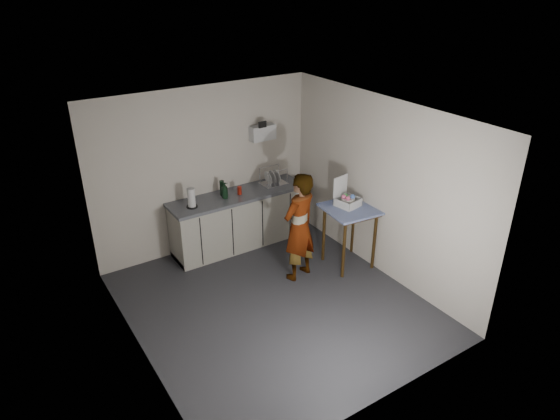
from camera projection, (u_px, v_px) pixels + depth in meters
ground at (274, 304)px, 6.77m from camera, size 4.00×4.00×0.00m
wall_back at (205, 170)px, 7.70m from camera, size 3.60×0.02×2.60m
wall_right at (380, 188)px, 7.07m from camera, size 0.02×4.00×2.60m
wall_left at (132, 261)px, 5.32m from camera, size 0.02×4.00×2.60m
ceiling at (273, 117)px, 5.63m from camera, size 3.60×4.00×0.01m
kitchen_counter at (239, 221)px, 8.06m from camera, size 2.24×0.62×0.91m
wall_shelf at (262, 133)px, 7.94m from camera, size 0.42×0.18×0.37m
side_table at (350, 215)px, 7.34m from camera, size 0.80×0.80×0.95m
standing_man at (299, 227)px, 7.05m from camera, size 0.68×0.54×1.62m
soap_bottle at (225, 190)px, 7.64m from camera, size 0.14×0.14×0.26m
soda_can at (240, 190)px, 7.80m from camera, size 0.07×0.07×0.13m
dark_bottle at (222, 188)px, 7.75m from camera, size 0.07×0.07×0.24m
paper_towel at (191, 198)px, 7.35m from camera, size 0.17×0.17×0.30m
dish_rack at (273, 181)px, 8.16m from camera, size 0.40×0.30×0.28m
bakery_box at (347, 199)px, 7.32m from camera, size 0.36×0.37×0.43m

